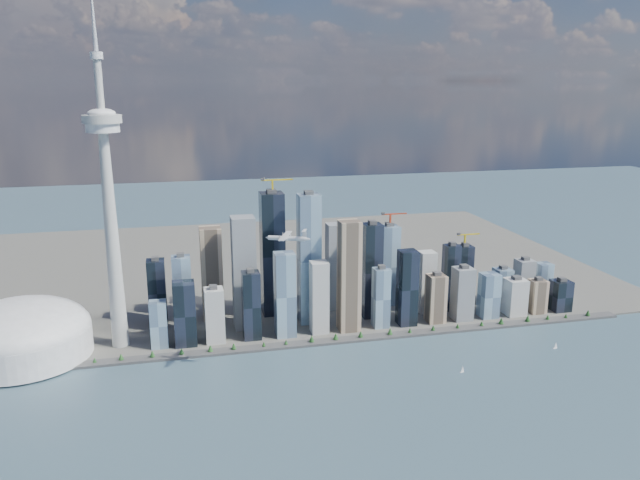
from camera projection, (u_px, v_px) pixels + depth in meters
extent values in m
plane|color=#314957|center=(359.00, 426.00, 760.77)|extent=(4000.00, 4000.00, 0.00)
cube|color=#383838|center=(314.00, 343.00, 996.12)|extent=(1100.00, 22.00, 4.00)
cube|color=#4C4C47|center=(271.00, 265.00, 1420.76)|extent=(1400.00, 900.00, 3.00)
cylinder|color=#3F2D1E|center=(54.00, 366.00, 909.21)|extent=(1.00, 1.00, 2.40)
cone|color=#163F19|center=(53.00, 363.00, 908.32)|extent=(7.20, 7.20, 8.00)
cylinder|color=#3F2D1E|center=(116.00, 360.00, 928.35)|extent=(1.00, 1.00, 2.40)
cone|color=#163F19|center=(115.00, 358.00, 927.46)|extent=(7.20, 7.20, 8.00)
cylinder|color=#3F2D1E|center=(175.00, 354.00, 947.49)|extent=(1.00, 1.00, 2.40)
cone|color=#163F19|center=(175.00, 352.00, 946.60)|extent=(7.20, 7.20, 8.00)
cylinder|color=#3F2D1E|center=(232.00, 349.00, 966.62)|extent=(1.00, 1.00, 2.40)
cone|color=#163F19|center=(232.00, 347.00, 965.73)|extent=(7.20, 7.20, 8.00)
cylinder|color=#3F2D1E|center=(287.00, 344.00, 985.76)|extent=(1.00, 1.00, 2.40)
cone|color=#163F19|center=(287.00, 341.00, 984.87)|extent=(7.20, 7.20, 8.00)
cylinder|color=#3F2D1E|center=(340.00, 339.00, 1004.90)|extent=(1.00, 1.00, 2.40)
cone|color=#163F19|center=(340.00, 336.00, 1004.01)|extent=(7.20, 7.20, 8.00)
cylinder|color=#3F2D1E|center=(391.00, 334.00, 1024.03)|extent=(1.00, 1.00, 2.40)
cone|color=#163F19|center=(391.00, 332.00, 1023.14)|extent=(7.20, 7.20, 8.00)
cylinder|color=#3F2D1E|center=(440.00, 329.00, 1043.17)|extent=(1.00, 1.00, 2.40)
cone|color=#163F19|center=(440.00, 327.00, 1042.28)|extent=(7.20, 7.20, 8.00)
cylinder|color=#3F2D1E|center=(487.00, 325.00, 1062.31)|extent=(1.00, 1.00, 2.40)
cone|color=#163F19|center=(488.00, 323.00, 1061.42)|extent=(7.20, 7.20, 8.00)
cylinder|color=#3F2D1E|center=(533.00, 320.00, 1081.45)|extent=(1.00, 1.00, 2.40)
cone|color=#163F19|center=(533.00, 318.00, 1080.55)|extent=(7.20, 7.20, 8.00)
cylinder|color=#3F2D1E|center=(577.00, 316.00, 1100.58)|extent=(1.00, 1.00, 2.40)
cone|color=#163F19|center=(577.00, 314.00, 1099.69)|extent=(7.20, 7.20, 8.00)
cube|color=black|center=(184.00, 314.00, 976.75)|extent=(34.00, 34.00, 102.56)
cube|color=slate|center=(183.00, 295.00, 1020.46)|extent=(30.00, 30.00, 130.53)
cube|color=#B5B4B0|center=(216.00, 315.00, 989.52)|extent=(30.00, 30.00, 88.58)
cube|color=tan|center=(211.00, 274.00, 1079.34)|extent=(36.00, 36.00, 163.16)
cube|color=gray|center=(246.00, 273.00, 1036.14)|extent=(38.00, 38.00, 191.14)
cube|color=black|center=(251.00, 306.00, 998.78)|extent=(28.00, 28.00, 111.88)
cube|color=slate|center=(284.00, 295.00, 1007.46)|extent=(32.00, 32.00, 139.86)
cube|color=black|center=(274.00, 254.00, 1096.71)|extent=(40.00, 40.00, 219.11)
cube|color=slate|center=(311.00, 259.00, 1056.39)|extent=(36.00, 36.00, 223.77)
cube|color=#B5B4B0|center=(318.00, 298.00, 1021.92)|extent=(28.00, 28.00, 121.21)
cube|color=tan|center=(350.00, 276.00, 1025.98)|extent=(34.00, 34.00, 186.47)
cube|color=gray|center=(334.00, 266.00, 1128.50)|extent=(30.00, 30.00, 158.50)
cube|color=black|center=(372.00, 271.00, 1087.60)|extent=(32.00, 32.00, 167.83)
cube|color=slate|center=(381.00, 298.00, 1048.51)|extent=(26.00, 26.00, 102.56)
cube|color=black|center=(409.00, 288.00, 1056.09)|extent=(30.00, 30.00, 130.53)
cube|color=slate|center=(389.00, 265.00, 1152.84)|extent=(34.00, 34.00, 149.18)
cube|color=#B5B4B0|center=(425.00, 282.00, 1116.61)|extent=(28.00, 28.00, 111.88)
cube|color=tan|center=(436.00, 298.00, 1072.90)|extent=(30.00, 30.00, 83.91)
cube|color=gray|center=(463.00, 294.00, 1082.79)|extent=(32.00, 32.00, 93.24)
cube|color=black|center=(451.00, 277.00, 1126.50)|extent=(26.00, 26.00, 121.21)
cube|color=slate|center=(489.00, 295.00, 1095.56)|extent=(30.00, 30.00, 79.25)
cube|color=black|center=(463.00, 272.00, 1191.73)|extent=(28.00, 28.00, 102.56)
cube|color=slate|center=(501.00, 287.00, 1154.93)|extent=(30.00, 30.00, 69.93)
cube|color=#B5B4B0|center=(515.00, 297.00, 1108.33)|extent=(34.00, 34.00, 65.27)
cube|color=tan|center=(537.00, 296.00, 1118.85)|extent=(28.00, 28.00, 60.60)
cube|color=gray|center=(523.00, 282.00, 1163.13)|extent=(30.00, 30.00, 83.91)
cube|color=black|center=(559.00, 295.00, 1129.36)|extent=(32.00, 32.00, 55.94)
cube|color=slate|center=(544.00, 282.00, 1174.22)|extent=(26.00, 26.00, 74.59)
cube|color=black|center=(159.00, 291.00, 1065.82)|extent=(30.00, 30.00, 111.88)
cube|color=slate|center=(158.00, 324.00, 971.38)|extent=(26.00, 26.00, 74.59)
cube|color=yellow|center=(272.00, 186.00, 1066.86)|extent=(3.00, 3.00, 22.00)
cube|color=yellow|center=(277.00, 180.00, 1065.96)|extent=(55.00, 2.20, 2.20)
cube|color=#383838|center=(263.00, 179.00, 1060.00)|extent=(6.00, 4.00, 4.00)
cube|color=#BF381B|center=(390.00, 220.00, 1131.65)|extent=(3.00, 3.00, 22.00)
cube|color=#BF381B|center=(394.00, 214.00, 1130.52)|extent=(48.00, 2.20, 2.20)
cube|color=#383838|center=(383.00, 213.00, 1125.25)|extent=(6.00, 4.00, 4.00)
cube|color=yellow|center=(465.00, 240.00, 1176.31)|extent=(3.00, 3.00, 22.00)
cube|color=yellow|center=(469.00, 234.00, 1175.08)|extent=(45.00, 2.20, 2.20)
cube|color=#383838|center=(459.00, 234.00, 1170.11)|extent=(6.00, 4.00, 4.00)
cone|color=#A8A9A3|center=(112.00, 241.00, 944.15)|extent=(26.00, 26.00, 340.00)
cylinder|color=silver|center=(103.00, 127.00, 902.06)|extent=(48.00, 48.00, 14.00)
cylinder|color=#A8A9A3|center=(102.00, 119.00, 899.09)|extent=(56.00, 56.00, 12.00)
ellipsoid|color=silver|center=(101.00, 113.00, 897.11)|extent=(40.00, 40.00, 14.00)
cylinder|color=#A8A9A3|center=(99.00, 85.00, 887.20)|extent=(11.00, 11.00, 80.00)
cylinder|color=silver|center=(96.00, 55.00, 877.30)|extent=(18.00, 18.00, 10.00)
cone|color=silver|center=(93.00, 12.00, 862.94)|extent=(7.00, 7.00, 105.00)
cylinder|color=silver|center=(23.00, 343.00, 940.44)|extent=(200.00, 200.00, 44.00)
ellipsoid|color=silver|center=(21.00, 329.00, 934.99)|extent=(200.00, 200.00, 84.00)
cylinder|color=silver|center=(287.00, 238.00, 824.41)|extent=(48.25, 24.35, 6.11)
cone|color=silver|center=(268.00, 238.00, 828.29)|extent=(8.49, 8.17, 6.11)
cone|color=silver|center=(307.00, 239.00, 820.37)|extent=(11.14, 9.25, 6.11)
cube|color=silver|center=(285.00, 236.00, 823.89)|extent=(27.20, 52.36, 0.95)
cylinder|color=silver|center=(284.00, 239.00, 814.23)|extent=(11.01, 7.14, 3.43)
cylinder|color=silver|center=(287.00, 235.00, 834.31)|extent=(11.01, 7.14, 3.43)
cylinder|color=#3F3F3F|center=(279.00, 239.00, 815.09)|extent=(3.14, 7.18, 7.63)
cylinder|color=#3F3F3F|center=(283.00, 235.00, 835.17)|extent=(3.14, 7.18, 7.63)
cube|color=silver|center=(304.00, 234.00, 819.29)|extent=(5.24, 2.72, 10.49)
cube|color=silver|center=(304.00, 231.00, 817.97)|extent=(10.36, 17.49, 0.67)
cube|color=white|center=(462.00, 372.00, 899.53)|extent=(6.97, 4.05, 0.89)
cylinder|color=#999999|center=(462.00, 369.00, 898.26)|extent=(0.27, 0.27, 10.02)
cube|color=white|center=(555.00, 348.00, 979.81)|extent=(7.10, 3.32, 0.91)
cylinder|color=#999999|center=(555.00, 345.00, 978.51)|extent=(0.27, 0.27, 10.25)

